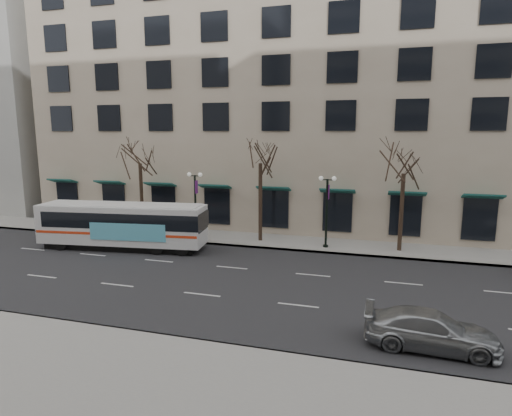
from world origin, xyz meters
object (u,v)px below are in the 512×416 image
at_px(tree_far_right, 404,159).
at_px(city_bus, 123,224).
at_px(tree_far_left, 139,151).
at_px(tree_far_mid, 260,150).
at_px(silver_car, 431,330).
at_px(lamp_post_right, 327,208).
at_px(lamp_post_left, 195,202).

height_order(tree_far_right, city_bus, tree_far_right).
xyz_separation_m(tree_far_left, tree_far_mid, (10.00, 0.00, 0.21)).
height_order(tree_far_right, silver_car, tree_far_right).
xyz_separation_m(lamp_post_right, city_bus, (-13.86, -3.86, -1.18)).
xyz_separation_m(tree_far_left, lamp_post_right, (15.01, -0.60, -3.75)).
xyz_separation_m(lamp_post_left, lamp_post_right, (10.00, 0.00, 0.00)).
distance_m(tree_far_mid, silver_car, 18.43).
distance_m(tree_far_right, lamp_post_left, 15.40).
bearing_deg(lamp_post_right, lamp_post_left, 180.00).
bearing_deg(city_bus, lamp_post_left, 37.93).
height_order(tree_far_mid, lamp_post_left, tree_far_mid).
bearing_deg(tree_far_right, lamp_post_right, -173.15).
distance_m(tree_far_right, lamp_post_right, 6.11).
distance_m(lamp_post_right, silver_car, 14.45).
bearing_deg(tree_far_mid, lamp_post_right, -6.83).
bearing_deg(tree_far_mid, tree_far_right, -0.00).
bearing_deg(city_bus, tree_far_right, 6.22).
bearing_deg(silver_car, tree_far_right, 3.91).
bearing_deg(silver_car, city_bus, 65.83).
bearing_deg(tree_far_right, silver_car, -87.33).
bearing_deg(tree_far_left, lamp_post_left, -6.83).
bearing_deg(silver_car, lamp_post_left, 51.24).
bearing_deg(tree_far_mid, city_bus, -153.25).
distance_m(tree_far_left, tree_far_right, 20.00).
bearing_deg(tree_far_right, lamp_post_left, -177.71).
distance_m(tree_far_left, lamp_post_left, 6.29).
relative_size(tree_far_right, city_bus, 0.66).
distance_m(lamp_post_left, city_bus, 5.58).
relative_size(tree_far_mid, lamp_post_right, 1.64).
bearing_deg(lamp_post_left, city_bus, -134.98).
bearing_deg(city_bus, silver_car, -32.50).
xyz_separation_m(tree_far_mid, city_bus, (-8.85, -4.46, -5.14)).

